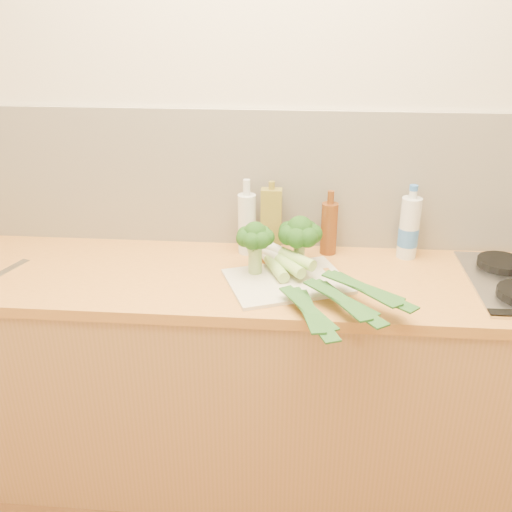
{
  "coord_description": "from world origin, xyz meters",
  "views": [
    {
      "loc": [
        0.13,
        -0.65,
        1.82
      ],
      "look_at": [
        -0.02,
        1.1,
        1.02
      ],
      "focal_mm": 40.0,
      "sensor_mm": 36.0,
      "label": 1
    }
  ],
  "objects": [
    {
      "name": "room_shell",
      "position": [
        0.0,
        1.49,
        1.17
      ],
      "size": [
        3.5,
        3.5,
        3.5
      ],
      "color": "beige",
      "rests_on": "ground"
    },
    {
      "name": "counter",
      "position": [
        0.0,
        1.2,
        0.45
      ],
      "size": [
        3.2,
        0.62,
        0.9
      ],
      "color": "#B57F4B",
      "rests_on": "ground"
    },
    {
      "name": "chopping_board",
      "position": [
        0.09,
        1.14,
        0.91
      ],
      "size": [
        0.49,
        0.43,
        0.01
      ],
      "primitive_type": "cube",
      "rotation": [
        0.0,
        0.0,
        0.38
      ],
      "color": "beige",
      "rests_on": "counter"
    },
    {
      "name": "broccoli_left",
      "position": [
        -0.03,
        1.19,
        1.05
      ],
      "size": [
        0.14,
        0.14,
        0.19
      ],
      "color": "#85A35F",
      "rests_on": "chopping_board"
    },
    {
      "name": "broccoli_right",
      "position": [
        0.12,
        1.26,
        1.04
      ],
      "size": [
        0.16,
        0.16,
        0.19
      ],
      "color": "#85A35F",
      "rests_on": "chopping_board"
    },
    {
      "name": "leek_front",
      "position": [
        0.07,
        1.12,
        0.94
      ],
      "size": [
        0.3,
        0.68,
        0.04
      ],
      "rotation": [
        0.0,
        0.0,
        0.38
      ],
      "color": "white",
      "rests_on": "chopping_board"
    },
    {
      "name": "leek_mid",
      "position": [
        0.14,
        1.11,
        0.95
      ],
      "size": [
        0.42,
        0.56,
        0.04
      ],
      "rotation": [
        0.0,
        0.0,
        0.63
      ],
      "color": "white",
      "rests_on": "chopping_board"
    },
    {
      "name": "leek_back",
      "position": [
        0.17,
        1.14,
        0.97
      ],
      "size": [
        0.53,
        0.51,
        0.04
      ],
      "rotation": [
        0.0,
        0.0,
        0.81
      ],
      "color": "white",
      "rests_on": "chopping_board"
    },
    {
      "name": "oil_tin",
      "position": [
        0.01,
        1.41,
        1.03
      ],
      "size": [
        0.08,
        0.05,
        0.29
      ],
      "color": "olive",
      "rests_on": "counter"
    },
    {
      "name": "glass_bottle",
      "position": [
        -0.08,
        1.4,
        1.02
      ],
      "size": [
        0.07,
        0.07,
        0.3
      ],
      "color": "silver",
      "rests_on": "counter"
    },
    {
      "name": "amber_bottle",
      "position": [
        0.24,
        1.42,
        1.01
      ],
      "size": [
        0.06,
        0.06,
        0.26
      ],
      "color": "#623212",
      "rests_on": "counter"
    },
    {
      "name": "water_bottle",
      "position": [
        0.54,
        1.41,
        1.01
      ],
      "size": [
        0.08,
        0.08,
        0.27
      ],
      "color": "silver",
      "rests_on": "counter"
    }
  ]
}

